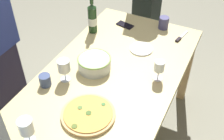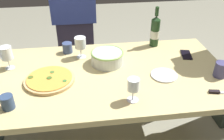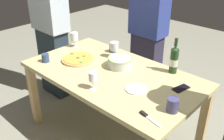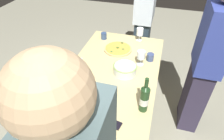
% 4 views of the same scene
% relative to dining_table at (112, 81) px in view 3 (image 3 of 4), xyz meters
% --- Properties ---
extents(ground_plane, '(8.00, 8.00, 0.00)m').
position_rel_dining_table_xyz_m(ground_plane, '(0.00, 0.00, -0.66)').
color(ground_plane, gray).
extents(dining_table, '(1.60, 0.90, 0.75)m').
position_rel_dining_table_xyz_m(dining_table, '(0.00, 0.00, 0.00)').
color(dining_table, '#CFBC7D').
rests_on(dining_table, ground).
extents(pizza, '(0.32, 0.32, 0.03)m').
position_rel_dining_table_xyz_m(pizza, '(-0.41, -0.05, 0.11)').
color(pizza, tan).
rests_on(pizza, dining_table).
extents(serving_bowl, '(0.23, 0.23, 0.10)m').
position_rel_dining_table_xyz_m(serving_bowl, '(-0.02, 0.13, 0.14)').
color(serving_bowl, silver).
rests_on(serving_bowl, dining_table).
extents(wine_bottle, '(0.07, 0.07, 0.32)m').
position_rel_dining_table_xyz_m(wine_bottle, '(0.40, 0.37, 0.22)').
color(wine_bottle, '#1F3D1D').
rests_on(wine_bottle, dining_table).
extents(wine_glass_near_pizza, '(0.07, 0.07, 0.15)m').
position_rel_dining_table_xyz_m(wine_glass_near_pizza, '(0.08, -0.31, 0.19)').
color(wine_glass_near_pizza, white).
rests_on(wine_glass_near_pizza, dining_table).
extents(wine_glass_by_bottle, '(0.08, 0.08, 0.16)m').
position_rel_dining_table_xyz_m(wine_glass_by_bottle, '(-0.70, 0.15, 0.20)').
color(wine_glass_by_bottle, white).
rests_on(wine_glass_by_bottle, dining_table).
extents(wine_glass_far_left, '(0.08, 0.08, 0.16)m').
position_rel_dining_table_xyz_m(wine_glass_far_left, '(-0.20, 0.25, 0.20)').
color(wine_glass_far_left, white).
rests_on(wine_glass_far_left, dining_table).
extents(cup_amber, '(0.08, 0.08, 0.10)m').
position_rel_dining_table_xyz_m(cup_amber, '(0.70, -0.14, 0.14)').
color(cup_amber, '#444273').
rests_on(cup_amber, dining_table).
extents(cup_ceramic, '(0.08, 0.08, 0.08)m').
position_rel_dining_table_xyz_m(cup_ceramic, '(-0.30, 0.34, 0.13)').
color(cup_ceramic, '#3B4B76').
rests_on(cup_ceramic, dining_table).
extents(cup_spare, '(0.07, 0.07, 0.08)m').
position_rel_dining_table_xyz_m(cup_spare, '(-0.61, -0.28, 0.13)').
color(cup_spare, navy).
rests_on(cup_spare, dining_table).
extents(side_plate, '(0.18, 0.18, 0.01)m').
position_rel_dining_table_xyz_m(side_plate, '(0.34, -0.08, 0.10)').
color(side_plate, white).
rests_on(side_plate, dining_table).
extents(cell_phone, '(0.10, 0.16, 0.01)m').
position_rel_dining_table_xyz_m(cell_phone, '(0.60, 0.17, 0.10)').
color(cell_phone, black).
rests_on(cell_phone, dining_table).
extents(pizza_knife, '(0.20, 0.06, 0.02)m').
position_rel_dining_table_xyz_m(pizza_knife, '(0.62, -0.31, 0.10)').
color(pizza_knife, silver).
rests_on(pizza_knife, dining_table).
extents(person_host, '(0.45, 0.24, 1.73)m').
position_rel_dining_table_xyz_m(person_host, '(-1.12, 0.14, 0.22)').
color(person_host, '#26343D').
rests_on(person_host, ground).
extents(person_guest_left, '(0.41, 0.24, 1.66)m').
position_rel_dining_table_xyz_m(person_guest_left, '(-0.25, 0.87, 0.19)').
color(person_guest_left, '#2F293E').
rests_on(person_guest_left, ground).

